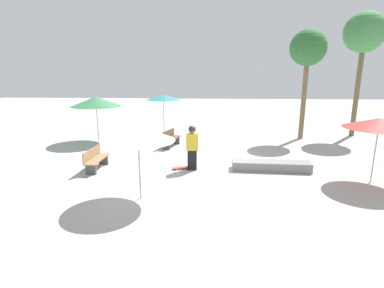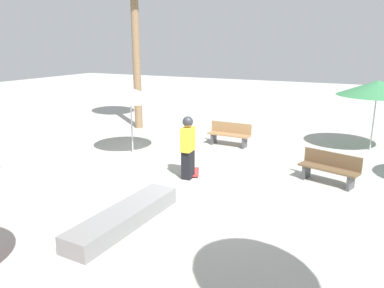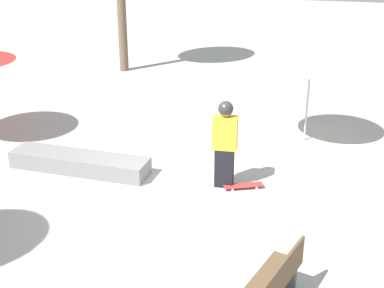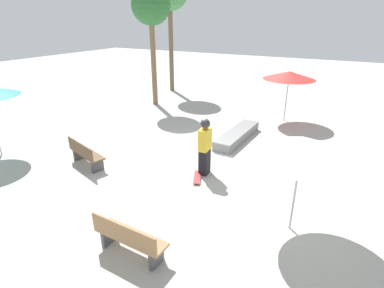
{
  "view_description": "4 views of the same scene",
  "coord_description": "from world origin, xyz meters",
  "px_view_note": "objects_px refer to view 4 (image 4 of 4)",
  "views": [
    {
      "loc": [
        0.12,
        12.32,
        3.86
      ],
      "look_at": [
        0.79,
        0.73,
        1.0
      ],
      "focal_mm": 28.0,
      "sensor_mm": 36.0,
      "label": 1
    },
    {
      "loc": [
        -8.18,
        -3.62,
        3.72
      ],
      "look_at": [
        1.21,
        1.02,
        0.89
      ],
      "focal_mm": 35.0,
      "sensor_mm": 36.0,
      "label": 2
    },
    {
      "loc": [
        2.59,
        -8.63,
        4.92
      ],
      "look_at": [
        0.24,
        0.41,
        1.06
      ],
      "focal_mm": 50.0,
      "sensor_mm": 36.0,
      "label": 3
    },
    {
      "loc": [
        8.21,
        4.51,
        4.49
      ],
      "look_at": [
        1.03,
        0.63,
        1.03
      ],
      "focal_mm": 28.0,
      "sensor_mm": 36.0,
      "label": 4
    }
  ],
  "objects_px": {
    "concrete_ledge": "(237,135)",
    "shade_umbrella_red": "(289,75)",
    "shade_umbrella_white": "(302,146)",
    "bench_near": "(129,238)",
    "palm_tree_right": "(151,7)",
    "skater_main": "(205,145)",
    "bench_far": "(85,154)",
    "skateboard": "(197,177)"
  },
  "relations": [
    {
      "from": "palm_tree_right",
      "to": "concrete_ledge",
      "type": "bearing_deg",
      "value": 64.24
    },
    {
      "from": "concrete_ledge",
      "to": "shade_umbrella_white",
      "type": "distance_m",
      "value": 5.76
    },
    {
      "from": "shade_umbrella_red",
      "to": "palm_tree_right",
      "type": "height_order",
      "value": "palm_tree_right"
    },
    {
      "from": "bench_near",
      "to": "palm_tree_right",
      "type": "bearing_deg",
      "value": 124.14
    },
    {
      "from": "bench_far",
      "to": "palm_tree_right",
      "type": "xyz_separation_m",
      "value": [
        -7.33,
        -2.36,
        4.52
      ]
    },
    {
      "from": "bench_near",
      "to": "shade_umbrella_red",
      "type": "xyz_separation_m",
      "value": [
        -10.27,
        0.8,
        1.69
      ]
    },
    {
      "from": "skater_main",
      "to": "concrete_ledge",
      "type": "xyz_separation_m",
      "value": [
        -3.13,
        -0.09,
        -0.78
      ]
    },
    {
      "from": "palm_tree_right",
      "to": "skateboard",
      "type": "bearing_deg",
      "value": 42.98
    },
    {
      "from": "shade_umbrella_red",
      "to": "palm_tree_right",
      "type": "xyz_separation_m",
      "value": [
        0.45,
        -7.0,
        2.83
      ]
    },
    {
      "from": "concrete_ledge",
      "to": "shade_umbrella_red",
      "type": "xyz_separation_m",
      "value": [
        -3.3,
        1.1,
        1.93
      ]
    },
    {
      "from": "skater_main",
      "to": "shade_umbrella_red",
      "type": "bearing_deg",
      "value": 167.37
    },
    {
      "from": "skater_main",
      "to": "skateboard",
      "type": "distance_m",
      "value": 0.99
    },
    {
      "from": "concrete_ledge",
      "to": "palm_tree_right",
      "type": "xyz_separation_m",
      "value": [
        -2.85,
        -5.9,
        4.76
      ]
    },
    {
      "from": "skateboard",
      "to": "palm_tree_right",
      "type": "height_order",
      "value": "palm_tree_right"
    },
    {
      "from": "skateboard",
      "to": "bench_near",
      "type": "height_order",
      "value": "bench_near"
    },
    {
      "from": "bench_far",
      "to": "skateboard",
      "type": "bearing_deg",
      "value": 31.5
    },
    {
      "from": "concrete_ledge",
      "to": "bench_far",
      "type": "height_order",
      "value": "bench_far"
    },
    {
      "from": "skater_main",
      "to": "bench_far",
      "type": "bearing_deg",
      "value": -73.34
    },
    {
      "from": "skateboard",
      "to": "palm_tree_right",
      "type": "bearing_deg",
      "value": -161.19
    },
    {
      "from": "concrete_ledge",
      "to": "bench_far",
      "type": "xyz_separation_m",
      "value": [
        4.48,
        -3.54,
        0.24
      ]
    },
    {
      "from": "shade_umbrella_white",
      "to": "palm_tree_right",
      "type": "bearing_deg",
      "value": -129.81
    },
    {
      "from": "concrete_ledge",
      "to": "bench_near",
      "type": "distance_m",
      "value": 6.99
    },
    {
      "from": "skater_main",
      "to": "bench_near",
      "type": "relative_size",
      "value": 1.11
    },
    {
      "from": "skater_main",
      "to": "bench_far",
      "type": "xyz_separation_m",
      "value": [
        1.35,
        -3.63,
        -0.54
      ]
    },
    {
      "from": "bench_far",
      "to": "bench_near",
      "type": "bearing_deg",
      "value": -16.19
    },
    {
      "from": "bench_near",
      "to": "shade_umbrella_red",
      "type": "height_order",
      "value": "shade_umbrella_red"
    },
    {
      "from": "skater_main",
      "to": "bench_far",
      "type": "height_order",
      "value": "skater_main"
    },
    {
      "from": "bench_near",
      "to": "palm_tree_right",
      "type": "distance_m",
      "value": 12.47
    },
    {
      "from": "skateboard",
      "to": "shade_umbrella_red",
      "type": "distance_m",
      "value": 7.22
    },
    {
      "from": "skater_main",
      "to": "bench_far",
      "type": "relative_size",
      "value": 1.08
    },
    {
      "from": "shade_umbrella_red",
      "to": "shade_umbrella_white",
      "type": "bearing_deg",
      "value": 13.51
    },
    {
      "from": "concrete_ledge",
      "to": "palm_tree_right",
      "type": "distance_m",
      "value": 8.1
    },
    {
      "from": "palm_tree_right",
      "to": "shade_umbrella_white",
      "type": "bearing_deg",
      "value": 50.19
    },
    {
      "from": "skateboard",
      "to": "concrete_ledge",
      "type": "bearing_deg",
      "value": 156.72
    },
    {
      "from": "bench_far",
      "to": "shade_umbrella_red",
      "type": "height_order",
      "value": "shade_umbrella_red"
    },
    {
      "from": "bench_near",
      "to": "bench_far",
      "type": "relative_size",
      "value": 0.97
    },
    {
      "from": "skateboard",
      "to": "shade_umbrella_white",
      "type": "distance_m",
      "value": 3.69
    },
    {
      "from": "bench_near",
      "to": "shade_umbrella_white",
      "type": "relative_size",
      "value": 0.71
    },
    {
      "from": "skater_main",
      "to": "shade_umbrella_white",
      "type": "bearing_deg",
      "value": 60.04
    },
    {
      "from": "skater_main",
      "to": "palm_tree_right",
      "type": "bearing_deg",
      "value": -138.68
    },
    {
      "from": "shade_umbrella_white",
      "to": "palm_tree_right",
      "type": "relative_size",
      "value": 0.38
    },
    {
      "from": "concrete_ledge",
      "to": "bench_near",
      "type": "xyz_separation_m",
      "value": [
        6.98,
        0.3,
        0.24
      ]
    }
  ]
}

